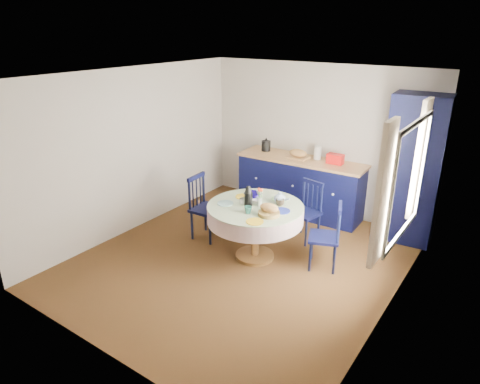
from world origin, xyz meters
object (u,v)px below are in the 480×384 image
at_px(mug_a, 243,201).
at_px(mug_c, 280,202).
at_px(mug_b, 248,210).
at_px(chair_far, 306,211).
at_px(kitchen_counter, 301,185).
at_px(dining_table, 256,214).
at_px(mug_d, 260,193).
at_px(pantry_cabinet, 413,170).
at_px(cobalt_bowl, 253,195).
at_px(chair_left, 205,207).
at_px(chair_right, 327,236).

height_order(mug_a, mug_c, mug_c).
bearing_deg(mug_b, chair_far, 77.68).
distance_m(kitchen_counter, mug_b, 2.08).
height_order(dining_table, chair_far, dining_table).
height_order(mug_c, mug_d, mug_c).
height_order(pantry_cabinet, cobalt_bowl, pantry_cabinet).
distance_m(pantry_cabinet, mug_b, 2.57).
bearing_deg(kitchen_counter, dining_table, -84.86).
xyz_separation_m(kitchen_counter, cobalt_bowl, (0.01, -1.52, 0.32)).
xyz_separation_m(kitchen_counter, mug_c, (0.48, -1.58, 0.34)).
height_order(chair_left, mug_d, chair_left).
bearing_deg(mug_c, mug_d, 161.49).
bearing_deg(chair_far, pantry_cabinet, 47.06).
bearing_deg(chair_far, chair_right, -33.38).
bearing_deg(chair_right, chair_far, -156.12).
xyz_separation_m(chair_far, mug_c, (-0.05, -0.73, 0.38)).
distance_m(chair_left, chair_far, 1.52).
relative_size(dining_table, chair_far, 1.44).
relative_size(pantry_cabinet, chair_right, 2.39).
bearing_deg(mug_d, chair_left, -164.66).
bearing_deg(chair_right, chair_left, -104.78).
bearing_deg(dining_table, mug_d, 114.67).
relative_size(chair_left, mug_d, 10.15).
distance_m(chair_right, mug_d, 1.12).
height_order(pantry_cabinet, chair_right, pantry_cabinet).
height_order(chair_left, chair_right, chair_left).
relative_size(chair_right, mug_c, 7.75).
xyz_separation_m(chair_left, mug_a, (0.81, -0.16, 0.34)).
height_order(chair_far, cobalt_bowl, chair_far).
bearing_deg(mug_a, chair_far, 64.31).
distance_m(dining_table, mug_c, 0.37).
xyz_separation_m(kitchen_counter, chair_far, (0.53, -0.85, -0.04)).
relative_size(chair_far, cobalt_bowl, 3.92).
distance_m(dining_table, chair_far, 0.99).
bearing_deg(chair_right, cobalt_bowl, -107.50).
relative_size(chair_right, cobalt_bowl, 3.95).
bearing_deg(dining_table, kitchen_counter, 97.16).
bearing_deg(mug_d, chair_far, 52.10).
distance_m(pantry_cabinet, mug_c, 2.08).
bearing_deg(pantry_cabinet, dining_table, -135.16).
bearing_deg(pantry_cabinet, mug_c, -133.12).
xyz_separation_m(chair_left, chair_right, (1.89, 0.23, -0.03)).
height_order(kitchen_counter, dining_table, kitchen_counter).
bearing_deg(dining_table, pantry_cabinet, 49.70).
distance_m(chair_left, mug_a, 0.90).
xyz_separation_m(mug_b, mug_c, (0.21, 0.45, -0.00)).
bearing_deg(chair_left, pantry_cabinet, -59.40).
bearing_deg(mug_b, mug_c, 65.09).
bearing_deg(mug_b, chair_right, 34.58).
bearing_deg(mug_d, mug_c, -18.51).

